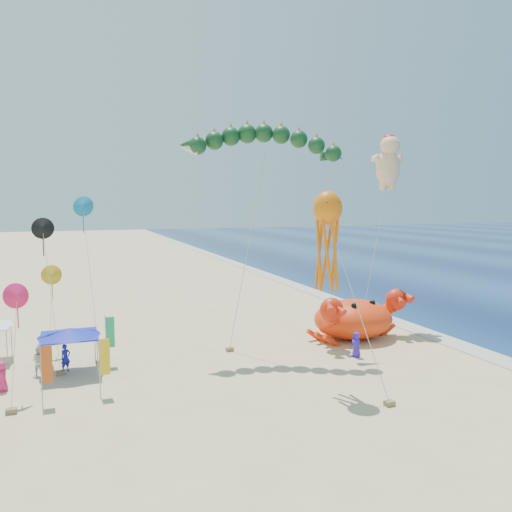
{
  "coord_description": "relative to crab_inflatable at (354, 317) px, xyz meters",
  "views": [
    {
      "loc": [
        -13.46,
        -28.47,
        10.0
      ],
      "look_at": [
        -2.0,
        2.0,
        6.5
      ],
      "focal_mm": 35.0,
      "sensor_mm": 36.0,
      "label": 1
    }
  ],
  "objects": [
    {
      "name": "ground",
      "position": [
        -6.01,
        -2.71,
        -1.57
      ],
      "size": [
        320.0,
        320.0,
        0.0
      ],
      "primitive_type": "plane",
      "color": "#D1B784",
      "rests_on": "ground"
    },
    {
      "name": "foam_strip",
      "position": [
        5.99,
        -2.71,
        -1.56
      ],
      "size": [
        320.0,
        320.0,
        0.0
      ],
      "primitive_type": "plane",
      "color": "silver",
      "rests_on": "ground"
    },
    {
      "name": "crab_inflatable",
      "position": [
        0.0,
        0.0,
        0.0
      ],
      "size": [
        8.11,
        6.11,
        3.56
      ],
      "color": "#F0360C",
      "rests_on": "ground"
    },
    {
      "name": "dragon_kite",
      "position": [
        -7.4,
        -0.33,
        12.05
      ],
      "size": [
        10.75,
        4.39,
        14.8
      ],
      "color": "#0E3519",
      "rests_on": "ground"
    },
    {
      "name": "cherub_kite",
      "position": [
        4.65,
        2.88,
        11.71
      ],
      "size": [
        4.78,
        2.95,
        15.39
      ],
      "color": "#FDC69A",
      "rests_on": "ground"
    },
    {
      "name": "octopus_kite",
      "position": [
        -6.65,
        -7.87,
        6.79
      ],
      "size": [
        2.75,
        4.35,
        10.61
      ],
      "color": "orange",
      "rests_on": "ground"
    },
    {
      "name": "canopy_blue",
      "position": [
        -19.67,
        -0.7,
        0.88
      ],
      "size": [
        3.49,
        3.49,
        2.71
      ],
      "color": "gray",
      "rests_on": "ground"
    },
    {
      "name": "feather_flags",
      "position": [
        -20.58,
        -2.91,
        0.45
      ],
      "size": [
        9.36,
        5.31,
        3.2
      ],
      "color": "gray",
      "rests_on": "ground"
    },
    {
      "name": "beachgoers",
      "position": [
        -20.16,
        -2.25,
        -0.71
      ],
      "size": [
        22.54,
        11.38,
        1.75
      ],
      "color": "#3723CC",
      "rests_on": "ground"
    },
    {
      "name": "small_kites",
      "position": [
        -21.67,
        0.29,
        5.1
      ],
      "size": [
        9.24,
        11.03,
        10.45
      ],
      "color": "black",
      "rests_on": "ground"
    }
  ]
}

